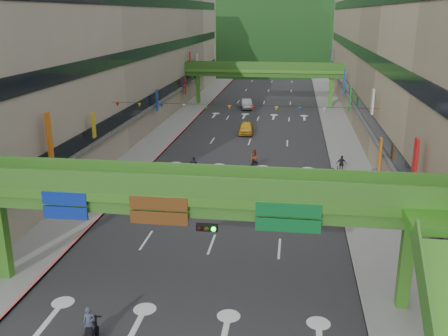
% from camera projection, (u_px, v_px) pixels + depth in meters
% --- Properties ---
extents(road_slab, '(18.00, 140.00, 0.02)m').
position_uv_depth(road_slab, '(256.00, 124.00, 69.14)').
color(road_slab, '#28282B').
rests_on(road_slab, ground).
extents(sidewalk_left, '(4.00, 140.00, 0.15)m').
position_uv_depth(sidewalk_left, '(179.00, 122.00, 70.58)').
color(sidewalk_left, gray).
rests_on(sidewalk_left, ground).
extents(sidewalk_right, '(4.00, 140.00, 0.15)m').
position_uv_depth(sidewalk_right, '(337.00, 126.00, 67.66)').
color(sidewalk_right, gray).
rests_on(sidewalk_right, ground).
extents(curb_left, '(0.20, 140.00, 0.18)m').
position_uv_depth(curb_left, '(192.00, 122.00, 70.32)').
color(curb_left, '#CC5959').
rests_on(curb_left, ground).
extents(curb_right, '(0.20, 140.00, 0.18)m').
position_uv_depth(curb_right, '(323.00, 126.00, 67.91)').
color(curb_right, gray).
rests_on(curb_right, ground).
extents(building_row_left, '(12.80, 95.00, 19.00)m').
position_uv_depth(building_row_left, '(121.00, 53.00, 68.85)').
color(building_row_left, '#9E937F').
rests_on(building_row_left, ground).
extents(building_row_right, '(12.80, 95.00, 19.00)m').
position_uv_depth(building_row_right, '(405.00, 56.00, 63.82)').
color(building_row_right, gray).
rests_on(building_row_right, ground).
extents(overpass_near, '(28.00, 12.27, 7.10)m').
position_uv_depth(overpass_near, '(208.00, 210.00, 25.27)').
color(overpass_near, '#4C9E2D').
rests_on(overpass_near, ground).
extents(overpass_far, '(28.00, 2.20, 7.10)m').
position_uv_depth(overpass_far, '(264.00, 73.00, 81.72)').
color(overpass_far, '#4C9E2D').
rests_on(overpass_far, ground).
extents(hill_left, '(168.00, 140.00, 112.00)m').
position_uv_depth(hill_left, '(238.00, 57.00, 175.16)').
color(hill_left, '#1C4419').
rests_on(hill_left, ground).
extents(hill_right, '(208.00, 176.00, 128.00)m').
position_uv_depth(hill_right, '(349.00, 54.00, 188.78)').
color(hill_right, '#1C4419').
rests_on(hill_right, ground).
extents(bunting_string, '(26.00, 0.36, 0.47)m').
position_uv_depth(bunting_string, '(241.00, 108.00, 48.46)').
color(bunting_string, black).
rests_on(bunting_string, ground).
extents(scooter_rider_near, '(0.68, 1.59, 1.84)m').
position_uv_depth(scooter_rider_near, '(89.00, 327.00, 23.07)').
color(scooter_rider_near, black).
rests_on(scooter_rider_near, ground).
extents(scooter_rider_mid, '(0.98, 1.58, 2.10)m').
position_uv_depth(scooter_rider_mid, '(254.00, 159.00, 48.88)').
color(scooter_rider_mid, black).
rests_on(scooter_rider_mid, ground).
extents(scooter_rider_left, '(1.06, 1.60, 2.07)m').
position_uv_depth(scooter_rider_left, '(194.00, 168.00, 46.27)').
color(scooter_rider_left, '#9F9FA7').
rests_on(scooter_rider_left, ground).
extents(scooter_rider_far, '(0.84, 1.60, 1.93)m').
position_uv_depth(scooter_rider_far, '(149.00, 188.00, 41.15)').
color(scooter_rider_far, maroon).
rests_on(scooter_rider_far, ground).
extents(parked_scooter_row, '(1.60, 9.35, 1.08)m').
position_uv_depth(parked_scooter_row, '(335.00, 188.00, 42.49)').
color(parked_scooter_row, black).
rests_on(parked_scooter_row, ground).
extents(car_silver, '(2.40, 4.87, 1.54)m').
position_uv_depth(car_silver, '(246.00, 104.00, 80.46)').
color(car_silver, '#A5A5AD').
rests_on(car_silver, ground).
extents(car_yellow, '(2.03, 4.54, 1.52)m').
position_uv_depth(car_yellow, '(246.00, 128.00, 63.66)').
color(car_yellow, gold).
rests_on(car_yellow, ground).
extents(pedestrian_red, '(0.98, 0.84, 1.74)m').
position_uv_depth(pedestrian_red, '(377.00, 187.00, 41.64)').
color(pedestrian_red, '#AB341A').
rests_on(pedestrian_red, ground).
extents(pedestrian_dark, '(1.01, 0.53, 1.65)m').
position_uv_depth(pedestrian_dark, '(341.00, 165.00, 47.68)').
color(pedestrian_dark, '#22212B').
rests_on(pedestrian_dark, ground).
extents(pedestrian_blue, '(1.00, 0.80, 1.86)m').
position_uv_depth(pedestrian_blue, '(374.00, 180.00, 43.15)').
color(pedestrian_blue, '#3D3E62').
rests_on(pedestrian_blue, ground).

